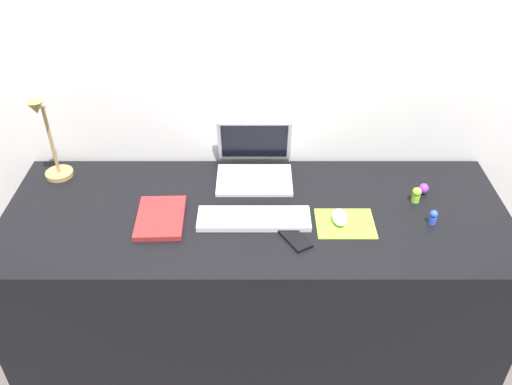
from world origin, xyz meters
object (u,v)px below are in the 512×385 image
Objects in this scene: toy_figurine_blue at (434,217)px; toy_figurine_purple at (424,189)px; mouse at (341,217)px; toy_figurine_lime at (417,194)px; cell_phone at (296,239)px; desk_lamp at (49,142)px; notebook_pad at (161,218)px; keyboard at (255,219)px; laptop at (255,163)px.

toy_figurine_purple is (0.01, 0.18, -0.01)m from toy_figurine_blue.
toy_figurine_purple is at bearing 85.89° from toy_figurine_blue.
mouse is 1.56× the size of toy_figurine_lime.
toy_figurine_lime reaches higher than cell_phone.
mouse is 0.39m from toy_figurine_purple.
notebook_pad is at bearing -30.34° from desk_lamp.
cell_phone is at bearing -14.71° from notebook_pad.
mouse is at bearing -1.03° from keyboard.
keyboard is 0.34m from notebook_pad.
toy_figurine_lime is 1.10× the size of toy_figurine_blue.
notebook_pad is at bearing 179.05° from keyboard.
keyboard is 7.31× the size of toy_figurine_blue.
keyboard is 1.14× the size of desk_lamp.
mouse is at bearing -157.84° from toy_figurine_lime.
notebook_pad is 1.01m from toy_figurine_purple.
desk_lamp is 1.47m from toy_figurine_blue.
cell_phone is 0.50m from notebook_pad.
desk_lamp reaches higher than mouse.
laptop is 7.09× the size of toy_figurine_purple.
toy_figurine_blue reaches higher than cell_phone.
toy_figurine_lime reaches higher than mouse.
laptop is 0.80m from desk_lamp.
laptop reaches higher than notebook_pad.
laptop is 3.12× the size of mouse.
cell_phone is at bearing -70.80° from laptop.
cell_phone is 2.08× the size of toy_figurine_lime.
notebook_pad is at bearing 136.78° from cell_phone.
cell_phone is (0.14, -0.41, -0.05)m from laptop.
desk_lamp is at bearing 176.08° from toy_figurine_purple.
toy_figurine_lime reaches higher than keyboard.
laptop is 0.46m from notebook_pad.
cell_phone is 0.53× the size of notebook_pad.
laptop is 2.34× the size of cell_phone.
cell_phone is (-0.17, -0.10, -0.02)m from mouse.
mouse is 0.33m from toy_figurine_lime.
toy_figurine_purple is (0.66, -0.14, -0.03)m from laptop.
laptop is at bearing 2.66° from desk_lamp.
desk_lamp is 8.54× the size of toy_figurine_purple.
toy_figurine_blue is at bearing -2.99° from notebook_pad.
toy_figurine_lime is at bearing -17.15° from laptop.
keyboard is at bearing -90.21° from laptop.
laptop is 0.83× the size of desk_lamp.
notebook_pad is at bearing -173.27° from toy_figurine_lime.
mouse is 0.19m from cell_phone.
desk_lamp is 1.46m from toy_figurine_purple.
cell_phone is at bearing -169.64° from toy_figurine_blue.
laptop is at bearing 162.85° from toy_figurine_lime.
toy_figurine_purple is at bearing -3.92° from desk_lamp.
keyboard is 4.27× the size of mouse.
cell_phone is at bearing -149.15° from mouse.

